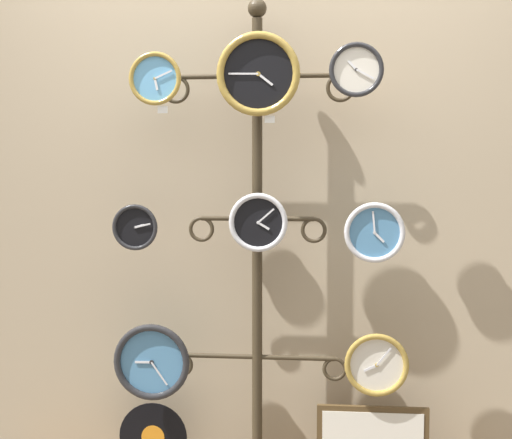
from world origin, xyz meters
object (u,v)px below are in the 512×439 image
(display_stand, at_px, (257,306))
(clock_bottom_left, at_px, (152,362))
(clock_top_left, at_px, (155,79))
(clock_middle_right, at_px, (375,232))
(vinyl_record, at_px, (153,437))
(clock_middle_left, at_px, (135,227))
(clock_top_right, at_px, (356,70))
(clock_middle_center, at_px, (258,222))
(clock_top_center, at_px, (258,74))
(clock_bottom_right, at_px, (377,365))

(display_stand, relative_size, clock_bottom_left, 6.40)
(clock_top_left, xyz_separation_m, clock_middle_right, (0.88, -0.02, -0.61))
(clock_middle_right, relative_size, vinyl_record, 0.81)
(display_stand, height_order, clock_middle_left, display_stand)
(clock_top_right, relative_size, clock_middle_right, 0.89)
(clock_top_left, bearing_deg, clock_middle_center, -1.16)
(clock_top_center, height_order, vinyl_record, clock_top_center)
(clock_bottom_left, xyz_separation_m, vinyl_record, (-0.02, 0.09, -0.35))
(clock_middle_center, xyz_separation_m, clock_middle_right, (0.46, -0.01, -0.04))
(clock_top_right, distance_m, clock_bottom_left, 1.43)
(display_stand, distance_m, clock_top_center, 0.95)
(clock_top_left, distance_m, clock_top_right, 0.80)
(clock_top_center, height_order, clock_middle_center, clock_top_center)
(display_stand, xyz_separation_m, clock_bottom_left, (-0.42, -0.10, -0.22))
(clock_top_left, distance_m, clock_middle_left, 0.60)
(display_stand, distance_m, clock_bottom_left, 0.49)
(clock_middle_right, height_order, clock_bottom_right, clock_middle_right)
(clock_middle_right, distance_m, clock_bottom_left, 1.05)
(clock_bottom_right, height_order, vinyl_record, clock_bottom_right)
(clock_middle_left, height_order, vinyl_record, clock_middle_left)
(clock_top_left, bearing_deg, display_stand, 11.22)
(display_stand, relative_size, clock_middle_left, 10.82)
(clock_top_center, height_order, clock_bottom_right, clock_top_center)
(clock_top_center, bearing_deg, clock_middle_center, 94.91)
(clock_bottom_left, bearing_deg, clock_middle_center, 1.85)
(display_stand, bearing_deg, clock_bottom_right, -10.51)
(vinyl_record, bearing_deg, clock_middle_right, -5.55)
(clock_middle_left, bearing_deg, clock_middle_center, 0.99)
(clock_middle_center, bearing_deg, clock_middle_right, -1.46)
(clock_middle_center, bearing_deg, vinyl_record, 170.40)
(clock_top_right, height_order, vinyl_record, clock_top_right)
(clock_bottom_right, bearing_deg, clock_middle_left, -179.62)
(display_stand, xyz_separation_m, clock_top_left, (-0.40, -0.08, 0.93))
(clock_middle_left, relative_size, vinyl_record, 0.64)
(display_stand, xyz_separation_m, clock_top_right, (0.40, -0.10, 0.95))
(clock_top_left, bearing_deg, clock_middle_right, -1.32)
(clock_bottom_left, relative_size, clock_bottom_right, 1.24)
(clock_top_center, height_order, clock_middle_left, clock_top_center)
(clock_bottom_right, bearing_deg, clock_middle_right, -147.58)
(clock_top_left, xyz_separation_m, clock_top_center, (0.42, -0.04, 0.01))
(clock_bottom_right, bearing_deg, display_stand, 169.49)
(clock_middle_left, xyz_separation_m, clock_bottom_left, (0.06, -0.01, -0.55))
(clock_middle_center, relative_size, clock_bottom_left, 0.75)
(clock_middle_center, relative_size, clock_bottom_right, 0.93)
(display_stand, height_order, clock_top_right, display_stand)
(clock_top_center, bearing_deg, clock_middle_left, 177.94)
(clock_middle_left, distance_m, clock_bottom_left, 0.56)
(display_stand, bearing_deg, clock_top_right, -13.78)
(clock_bottom_right, bearing_deg, vinyl_record, 175.12)
(clock_top_right, distance_m, clock_bottom_right, 1.17)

